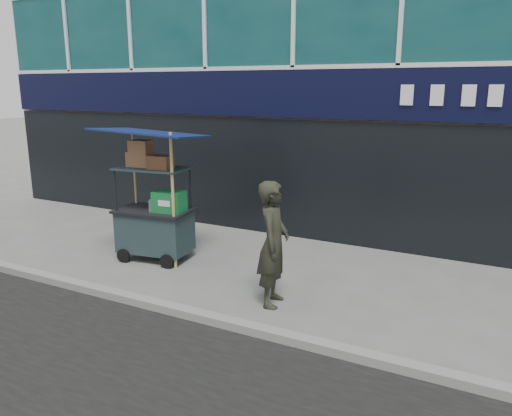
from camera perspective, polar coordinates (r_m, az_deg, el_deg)
The scene contains 4 objects.
ground at distance 7.29m, azimuth -8.74°, elevation -11.14°, with size 80.00×80.00×0.00m, color slate.
curb at distance 7.12m, azimuth -9.72°, elevation -11.28°, with size 80.00×0.18×0.12m, color gray.
vendor_cart at distance 9.04m, azimuth -11.47°, elevation -0.70°, with size 1.91×1.46×2.38m.
vendor_man at distance 7.01m, azimuth 1.99°, elevation -4.12°, with size 0.66×0.43×1.80m, color #27281D.
Camera 1 is at (3.99, -5.28, 3.05)m, focal length 35.00 mm.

